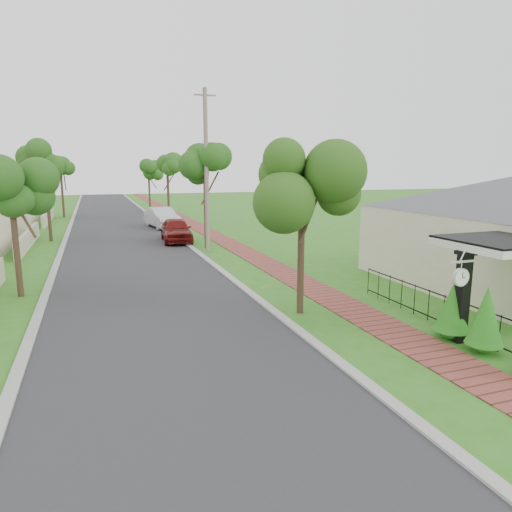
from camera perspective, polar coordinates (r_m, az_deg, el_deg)
ground at (r=12.34m, az=4.70°, el=-11.41°), size 160.00×160.00×0.00m
road at (r=30.79m, az=-16.14°, el=1.68°), size 7.00×120.00×0.02m
kerb_right at (r=31.22m, az=-9.44°, el=2.08°), size 0.30×120.00×0.10m
kerb_left at (r=30.80m, az=-22.92°, el=1.25°), size 0.30×120.00×0.10m
sidewalk at (r=31.77m, az=-4.82°, el=2.34°), size 1.50×120.00×0.03m
porch_post at (r=13.69m, az=24.31°, el=-5.16°), size 0.48×0.48×2.52m
picket_fence at (r=14.77m, az=22.44°, el=-6.25°), size 0.03×8.02×1.00m
street_trees at (r=37.28m, az=-17.02°, el=10.16°), size 10.70×37.65×5.89m
hedge_row at (r=12.96m, az=27.25°, el=-7.35°), size 0.88×3.55×1.95m
parked_car_red at (r=30.06m, az=-9.95°, el=3.20°), size 2.10×4.59×1.52m
parked_car_white at (r=37.52m, az=-11.67°, el=4.69°), size 2.48×5.09×1.61m
near_tree at (r=14.53m, az=5.80°, el=8.64°), size 2.02×2.02×5.18m
utility_pole at (r=26.08m, az=-6.22°, el=10.54°), size 1.20×0.24×9.01m
station_clock at (r=12.88m, az=24.23°, el=-2.30°), size 0.80×0.13×0.67m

